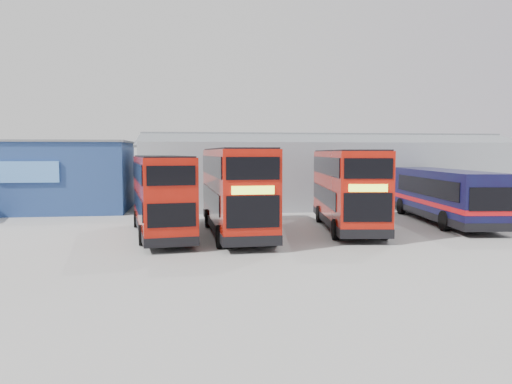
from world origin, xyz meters
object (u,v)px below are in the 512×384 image
double_decker_left (161,196)px  double_decker_centre (235,192)px  maintenance_shed (328,172)px  double_decker_right (347,190)px  office_block (45,176)px  single_decker_blue (444,197)px

double_decker_left → double_decker_centre: size_ratio=0.93×
maintenance_shed → double_decker_left: maintenance_shed is taller
maintenance_shed → double_decker_centre: maintenance_shed is taller
double_decker_centre → double_decker_right: 6.44m
double_decker_right → maintenance_shed: bearing=86.0°
double_decker_centre → double_decker_right: size_ratio=1.01×
double_decker_right → double_decker_centre: bearing=-162.9°
maintenance_shed → double_decker_centre: 17.37m
office_block → double_decker_right: (19.15, -11.67, -0.39)m
double_decker_centre → double_decker_right: (6.35, 1.05, -0.04)m
office_block → double_decker_centre: bearing=-44.8°
double_decker_left → double_decker_centre: 3.81m
double_decker_right → single_decker_blue: (6.70, 1.63, -0.60)m
double_decker_left → double_decker_right: double_decker_right is taller
double_decker_left → double_decker_right: size_ratio=0.93×
office_block → double_decker_left: bearing=-54.7°
office_block → maintenance_shed: bearing=5.2°
office_block → double_decker_centre: (12.80, -12.71, -0.35)m
double_decker_left → double_decker_centre: bearing=171.6°
office_block → double_decker_left: office_block is taller
office_block → double_decker_right: 22.42m
double_decker_left → single_decker_blue: double_decker_left is taller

